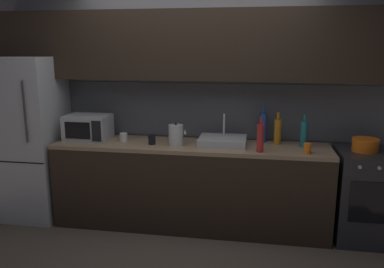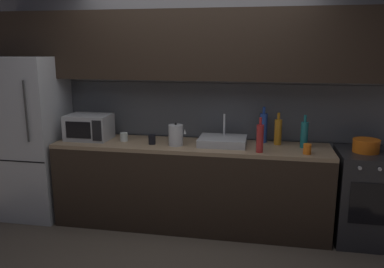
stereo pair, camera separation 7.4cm
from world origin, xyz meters
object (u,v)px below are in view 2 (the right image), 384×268
object	(u,v)px
cooking_pot	(366,146)
mug_dark	(152,139)
wine_bottle_amber	(278,132)
refrigerator	(32,138)
mug_clear	(124,137)
kettle	(176,135)
oven_range	(367,197)
wine_bottle_teal	(304,134)
wine_bottle_blue	(263,127)
microwave	(89,127)
wine_bottle_red	(260,138)
mug_orange	(307,149)

from	to	relation	value
cooking_pot	mug_dark	bearing A→B (deg)	-177.89
wine_bottle_amber	refrigerator	bearing A→B (deg)	-176.81
mug_dark	mug_clear	xyz separation A→B (m)	(-0.33, 0.08, -0.01)
kettle	mug_clear	size ratio (longest dim) A/B	2.65
oven_range	wine_bottle_teal	xyz separation A→B (m)	(-0.62, 0.07, 0.59)
wine_bottle_blue	microwave	bearing A→B (deg)	-173.76
wine_bottle_amber	mug_dark	world-z (taller)	wine_bottle_amber
oven_range	mug_clear	xyz separation A→B (m)	(-2.48, 0.00, 0.49)
wine_bottle_red	mug_clear	distance (m)	1.45
mug_dark	mug_clear	size ratio (longest dim) A/B	1.11
kettle	wine_bottle_teal	world-z (taller)	wine_bottle_teal
cooking_pot	refrigerator	bearing A→B (deg)	-180.00
refrigerator	microwave	distance (m)	0.70
oven_range	cooking_pot	distance (m)	0.52
wine_bottle_teal	refrigerator	bearing A→B (deg)	-178.62
wine_bottle_amber	mug_clear	bearing A→B (deg)	-174.76
microwave	mug_orange	xyz separation A→B (m)	(2.27, -0.20, -0.09)
refrigerator	wine_bottle_teal	xyz separation A→B (m)	(2.94, 0.07, 0.14)
kettle	wine_bottle_amber	size ratio (longest dim) A/B	0.72
oven_range	microwave	bearing A→B (deg)	179.61
wine_bottle_amber	mug_clear	distance (m)	1.62
wine_bottle_red	mug_orange	xyz separation A→B (m)	(0.44, 0.02, -0.09)
oven_range	wine_bottle_teal	world-z (taller)	wine_bottle_teal
microwave	mug_orange	bearing A→B (deg)	-4.93
wine_bottle_teal	wine_bottle_amber	distance (m)	0.26
wine_bottle_amber	wine_bottle_teal	bearing A→B (deg)	-17.33
refrigerator	wine_bottle_amber	size ratio (longest dim) A/B	5.39
oven_range	refrigerator	bearing A→B (deg)	179.98
refrigerator	kettle	world-z (taller)	refrigerator
kettle	wine_bottle_teal	distance (m)	1.28
mug_dark	wine_bottle_amber	bearing A→B (deg)	10.10
oven_range	wine_bottle_red	distance (m)	1.22
mug_orange	mug_dark	bearing A→B (deg)	176.27
wine_bottle_red	wine_bottle_amber	distance (m)	0.39
kettle	refrigerator	bearing A→B (deg)	177.32
microwave	mug_orange	world-z (taller)	microwave
microwave	kettle	world-z (taller)	microwave
oven_range	wine_bottle_amber	world-z (taller)	wine_bottle_amber
wine_bottle_teal	mug_clear	size ratio (longest dim) A/B	3.67
wine_bottle_red	mug_dark	bearing A→B (deg)	173.92
mug_orange	microwave	bearing A→B (deg)	175.07
cooking_pot	wine_bottle_teal	bearing A→B (deg)	172.89
kettle	mug_clear	world-z (taller)	kettle
microwave	wine_bottle_amber	world-z (taller)	wine_bottle_amber
mug_orange	wine_bottle_teal	bearing A→B (deg)	92.27
wine_bottle_teal	microwave	bearing A→B (deg)	-178.67
refrigerator	cooking_pot	xyz separation A→B (m)	(3.51, 0.00, 0.07)
wine_bottle_blue	cooking_pot	bearing A→B (deg)	-12.87
kettle	wine_bottle_red	size ratio (longest dim) A/B	0.70
wine_bottle_blue	cooking_pot	size ratio (longest dim) A/B	1.52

